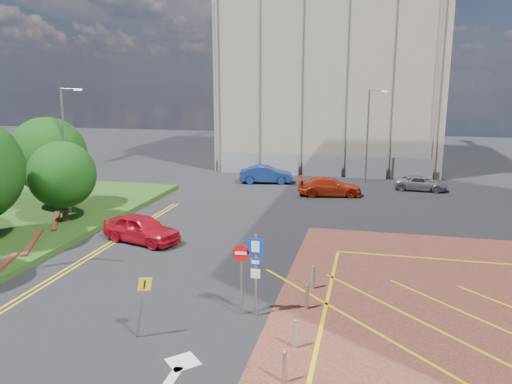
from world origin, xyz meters
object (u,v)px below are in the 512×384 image
(tree_c, at_px, (62,175))
(lamp_back, at_px, (368,133))
(sign_cluster, at_px, (250,266))
(car_red_left, at_px, (142,229))
(warning_sign, at_px, (142,299))
(car_red_back, at_px, (330,187))
(tree_d, at_px, (48,155))
(car_blue_back, at_px, (266,174))
(car_silver_back, at_px, (420,183))
(lamp_left_far, at_px, (66,146))

(tree_c, bearing_deg, lamp_back, 45.68)
(sign_cluster, distance_m, car_red_left, 10.77)
(tree_c, relative_size, lamp_back, 0.61)
(sign_cluster, xyz_separation_m, warning_sign, (-3.15, -2.49, -0.52))
(warning_sign, height_order, car_red_back, warning_sign)
(tree_d, relative_size, car_blue_back, 1.33)
(warning_sign, xyz_separation_m, car_red_left, (-4.76, 9.71, -0.66))
(car_blue_back, bearing_deg, car_red_left, 159.22)
(car_red_back, bearing_deg, warning_sign, 159.27)
(lamp_back, height_order, car_silver_back, lamp_back)
(lamp_back, bearing_deg, car_red_left, -120.55)
(lamp_left_far, relative_size, warning_sign, 3.55)
(warning_sign, distance_m, car_silver_back, 29.53)
(tree_c, xyz_separation_m, lamp_back, (17.58, 18.00, 1.17))
(tree_c, relative_size, lamp_left_far, 0.61)
(tree_c, bearing_deg, car_red_back, 39.11)
(tree_d, relative_size, car_red_left, 1.35)
(car_red_left, relative_size, car_blue_back, 0.99)
(lamp_left_far, bearing_deg, tree_d, 154.32)
(car_red_back, bearing_deg, sign_cluster, 166.49)
(tree_d, distance_m, car_red_left, 10.57)
(warning_sign, relative_size, car_silver_back, 0.54)
(car_red_left, xyz_separation_m, car_silver_back, (16.01, 17.58, -0.19))
(sign_cluster, bearing_deg, tree_d, 144.42)
(warning_sign, relative_size, car_red_back, 0.46)
(lamp_back, xyz_separation_m, car_red_back, (-2.68, -5.89, -3.65))
(car_blue_back, distance_m, car_silver_back, 12.81)
(warning_sign, bearing_deg, lamp_left_far, 130.59)
(car_red_back, distance_m, car_silver_back, 7.92)
(lamp_back, distance_m, car_blue_back, 9.47)
(lamp_left_far, bearing_deg, car_silver_back, 31.12)
(sign_cluster, bearing_deg, car_silver_back, 71.88)
(car_red_back, xyz_separation_m, car_silver_back, (7.01, 3.67, -0.13))
(car_red_left, xyz_separation_m, car_red_back, (9.00, 13.91, -0.06))
(lamp_left_far, distance_m, car_blue_back, 17.52)
(tree_c, bearing_deg, car_blue_back, 60.11)
(lamp_back, xyz_separation_m, sign_cluster, (-3.78, -27.02, -2.41))
(tree_c, relative_size, tree_d, 0.81)
(lamp_left_far, xyz_separation_m, warning_sign, (11.57, -13.51, -3.23))
(sign_cluster, distance_m, car_red_back, 21.19)
(lamp_left_far, xyz_separation_m, sign_cluster, (14.72, -11.02, -2.71))
(car_blue_back, height_order, car_silver_back, car_blue_back)
(tree_d, distance_m, car_red_back, 20.33)
(tree_d, xyz_separation_m, car_blue_back, (12.10, 12.83, -3.12))
(lamp_back, relative_size, car_red_back, 1.63)
(lamp_back, distance_m, car_red_back, 7.43)
(tree_d, height_order, lamp_back, lamp_back)
(tree_c, bearing_deg, sign_cluster, -33.16)
(tree_d, relative_size, lamp_back, 0.76)
(tree_d, xyz_separation_m, car_red_left, (8.90, -4.80, -3.10))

